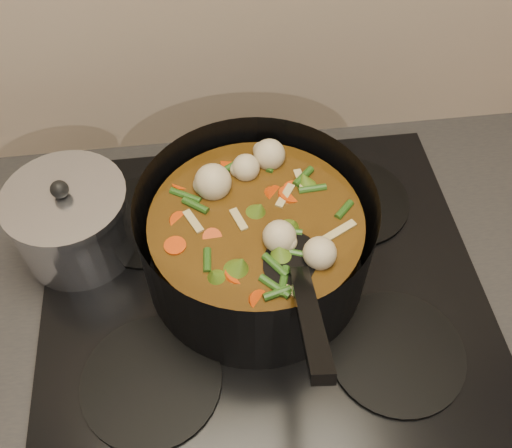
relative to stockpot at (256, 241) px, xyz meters
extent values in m
cube|color=brown|center=(0.01, -0.02, -0.57)|extent=(2.60, 0.60, 0.86)
cube|color=black|center=(0.01, -0.02, -0.12)|extent=(2.64, 0.64, 0.05)
cube|color=black|center=(0.01, -0.02, -0.08)|extent=(0.62, 0.54, 0.02)
cylinder|color=black|center=(-0.15, -0.15, -0.07)|extent=(0.18, 0.18, 0.01)
cylinder|color=black|center=(0.17, -0.15, -0.07)|extent=(0.18, 0.18, 0.01)
cylinder|color=black|center=(-0.15, 0.11, -0.07)|extent=(0.18, 0.18, 0.01)
cylinder|color=black|center=(0.17, 0.11, -0.07)|extent=(0.18, 0.18, 0.01)
cylinder|color=black|center=(0.00, 0.00, 0.01)|extent=(0.38, 0.38, 0.15)
cylinder|color=black|center=(0.00, 0.00, -0.07)|extent=(0.30, 0.30, 0.01)
cylinder|color=#4C310D|center=(0.00, 0.00, -0.01)|extent=(0.28, 0.28, 0.11)
cylinder|color=#F0490B|center=(0.04, 0.00, 0.04)|extent=(0.03, 0.03, 0.03)
cylinder|color=#F0490B|center=(0.04, 0.06, 0.04)|extent=(0.04, 0.04, 0.03)
cylinder|color=#F0490B|center=(-0.03, 0.10, 0.04)|extent=(0.04, 0.04, 0.03)
cylinder|color=#F0490B|center=(-0.06, 0.02, 0.04)|extent=(0.03, 0.04, 0.03)
cylinder|color=#F0490B|center=(-0.07, -0.05, 0.04)|extent=(0.04, 0.04, 0.03)
cylinder|color=#F0490B|center=(0.00, -0.04, 0.04)|extent=(0.04, 0.04, 0.03)
cylinder|color=#F0490B|center=(0.06, -0.04, 0.04)|extent=(0.04, 0.04, 0.03)
cylinder|color=#F0490B|center=(0.10, 0.03, 0.04)|extent=(0.04, 0.03, 0.03)
cylinder|color=#F0490B|center=(0.02, 0.06, 0.04)|extent=(0.04, 0.04, 0.03)
cylinder|color=#F0490B|center=(-0.05, 0.07, 0.04)|extent=(0.04, 0.04, 0.03)
cylinder|color=#F0490B|center=(-0.04, 0.00, 0.04)|extent=(0.03, 0.03, 0.03)
sphere|color=beige|center=(0.06, 0.00, 0.06)|extent=(0.04, 0.04, 0.04)
sphere|color=beige|center=(0.00, 0.07, 0.06)|extent=(0.04, 0.04, 0.04)
sphere|color=beige|center=(-0.07, -0.01, 0.06)|extent=(0.04, 0.04, 0.04)
sphere|color=beige|center=(0.01, -0.06, 0.06)|extent=(0.04, 0.04, 0.04)
sphere|color=beige|center=(0.06, 0.02, 0.06)|extent=(0.04, 0.04, 0.04)
cone|color=#4E751D|center=(-0.04, -0.08, 0.05)|extent=(0.04, 0.04, 0.04)
cone|color=#4E751D|center=(0.07, -0.05, 0.05)|extent=(0.04, 0.04, 0.04)
cone|color=#4E751D|center=(0.06, 0.06, 0.05)|extent=(0.04, 0.04, 0.04)
cone|color=#4E751D|center=(-0.05, 0.07, 0.05)|extent=(0.04, 0.04, 0.04)
cone|color=#4E751D|center=(-0.08, -0.04, 0.05)|extent=(0.04, 0.04, 0.04)
cone|color=#4E751D|center=(0.03, -0.08, 0.05)|extent=(0.04, 0.04, 0.04)
cylinder|color=#2C5318|center=(0.03, 0.04, 0.05)|extent=(0.01, 0.04, 0.01)
cylinder|color=#2C5318|center=(-0.01, 0.11, 0.05)|extent=(0.04, 0.03, 0.01)
cylinder|color=#2C5318|center=(-0.07, 0.06, 0.05)|extent=(0.04, 0.02, 0.01)
cylinder|color=#2C5318|center=(-0.07, -0.01, 0.05)|extent=(0.03, 0.04, 0.01)
cylinder|color=#2C5318|center=(-0.03, -0.04, 0.05)|extent=(0.03, 0.04, 0.01)
cylinder|color=#2C5318|center=(0.02, -0.10, 0.05)|extent=(0.04, 0.02, 0.01)
cylinder|color=#2C5318|center=(0.07, -0.04, 0.05)|extent=(0.04, 0.03, 0.01)
cylinder|color=#2C5318|center=(0.06, 0.02, 0.05)|extent=(0.01, 0.04, 0.01)
cylinder|color=#2C5318|center=(0.02, 0.04, 0.05)|extent=(0.04, 0.03, 0.01)
cylinder|color=#2C5318|center=(-0.04, 0.10, 0.05)|extent=(0.04, 0.02, 0.01)
cylinder|color=#2C5318|center=(-0.08, 0.04, 0.05)|extent=(0.03, 0.04, 0.01)
cylinder|color=#2C5318|center=(-0.06, -0.03, 0.05)|extent=(0.03, 0.04, 0.01)
cylinder|color=#2C5318|center=(-0.02, -0.04, 0.05)|extent=(0.04, 0.02, 0.01)
cylinder|color=#2C5318|center=(0.05, -0.09, 0.05)|extent=(0.04, 0.03, 0.01)
cube|color=tan|center=(-0.07, 0.02, 0.05)|extent=(0.05, 0.01, 0.00)
cube|color=tan|center=(-0.03, -0.07, 0.05)|extent=(0.02, 0.05, 0.00)
cube|color=tan|center=(0.06, -0.04, 0.05)|extent=(0.04, 0.03, 0.00)
cube|color=tan|center=(0.05, 0.06, 0.05)|extent=(0.04, 0.04, 0.00)
cube|color=tan|center=(-0.05, 0.06, 0.05)|extent=(0.03, 0.04, 0.00)
cube|color=tan|center=(-0.07, -0.04, 0.05)|extent=(0.05, 0.02, 0.00)
ellipsoid|color=black|center=(0.03, -0.07, 0.05)|extent=(0.10, 0.11, 0.01)
cube|color=black|center=(0.03, -0.17, 0.10)|extent=(0.04, 0.19, 0.11)
cylinder|color=silver|center=(-0.25, 0.08, -0.02)|extent=(0.16, 0.16, 0.10)
cylinder|color=silver|center=(-0.25, 0.08, 0.04)|extent=(0.17, 0.17, 0.01)
sphere|color=black|center=(-0.25, 0.08, 0.06)|extent=(0.02, 0.02, 0.02)
camera|label=1|loc=(-0.06, -0.45, 0.63)|focal=40.00mm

